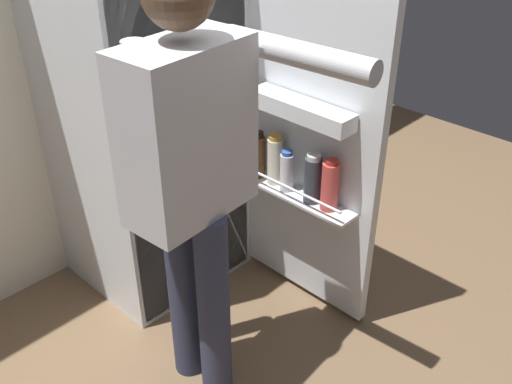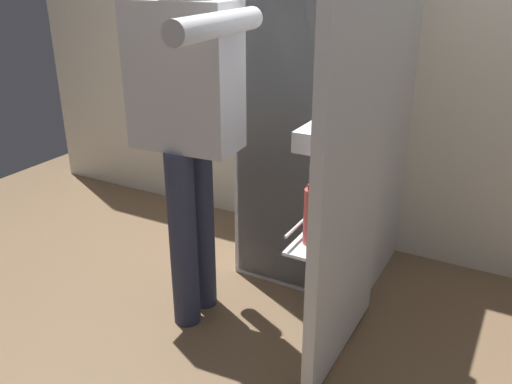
# 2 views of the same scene
# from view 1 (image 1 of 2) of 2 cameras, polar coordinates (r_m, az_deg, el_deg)

# --- Properties ---
(ground_plane) EXTENTS (5.17, 5.17, 0.00)m
(ground_plane) POSITION_cam_1_polar(r_m,az_deg,el_deg) (2.73, -1.87, -12.10)
(ground_plane) COLOR brown
(kitchen_wall) EXTENTS (4.40, 0.10, 2.48)m
(kitchen_wall) POSITION_cam_1_polar(r_m,az_deg,el_deg) (2.80, -16.49, 17.06)
(kitchen_wall) COLOR silver
(kitchen_wall) RESTS_ON ground_plane
(refrigerator) EXTENTS (0.73, 1.31, 1.73)m
(refrigerator) POSITION_cam_1_polar(r_m,az_deg,el_deg) (2.59, -9.85, 7.94)
(refrigerator) COLOR silver
(refrigerator) RESTS_ON ground_plane
(person) EXTENTS (0.57, 0.72, 1.62)m
(person) POSITION_cam_1_polar(r_m,az_deg,el_deg) (1.90, -6.27, 2.53)
(person) COLOR #2D334C
(person) RESTS_ON ground_plane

